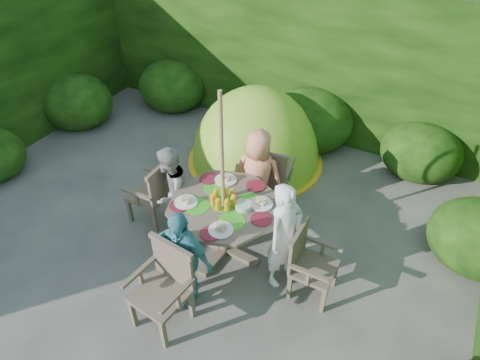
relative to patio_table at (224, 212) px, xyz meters
The scene contains 13 objects.
ground 1.02m from the patio_table, 142.62° to the right, with size 60.00×60.00×0.00m, color #46443E.
hedge_enclosure 1.21m from the patio_table, 125.63° to the left, with size 9.00×9.00×2.50m.
patio_table is the anchor object (origin of this frame).
parasol_pole 0.44m from the patio_table, behind, with size 0.04×0.04×2.20m, color olive.
garden_chair_right 1.12m from the patio_table, ahead, with size 0.46×0.51×0.85m.
garden_chair_left 1.12m from the patio_table, behind, with size 0.49×0.54×0.89m.
garden_chair_back 1.11m from the patio_table, 85.88° to the left, with size 0.62×0.57×0.91m.
garden_chair_front 1.11m from the patio_table, 93.43° to the right, with size 0.61×0.56×0.93m.
child_right 0.80m from the patio_table, ahead, with size 0.49×0.32×1.36m, color white.
child_left 0.81m from the patio_table, behind, with size 0.60×0.47×1.23m, color gray.
child_back 0.80m from the patio_table, 86.91° to the left, with size 0.64×0.42×1.32m, color #EF8C62.
child_front 0.80m from the patio_table, 93.74° to the right, with size 0.73×0.30×1.25m, color teal.
dome_tent 2.10m from the patio_table, 106.06° to the left, with size 2.34×2.34×2.47m.
Camera 1 is at (2.54, -2.69, 4.02)m, focal length 32.00 mm.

